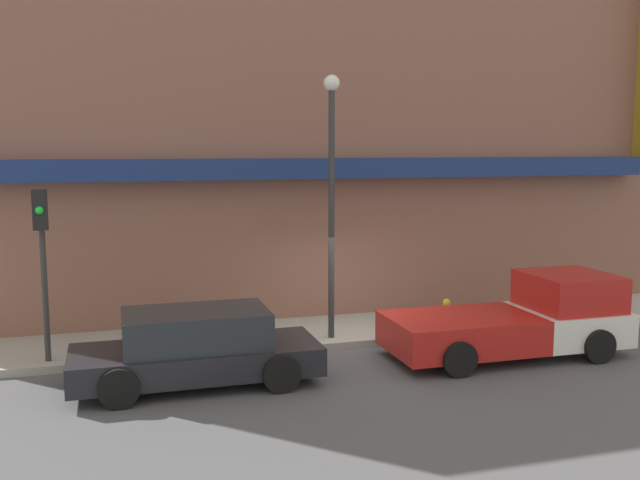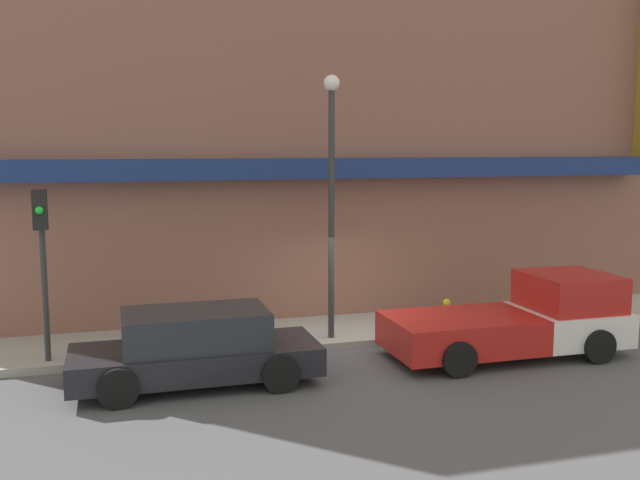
% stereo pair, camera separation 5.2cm
% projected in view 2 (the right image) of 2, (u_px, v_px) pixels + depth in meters
% --- Properties ---
extents(ground_plane, '(80.00, 80.00, 0.00)m').
position_uv_depth(ground_plane, '(357.00, 349.00, 16.09)').
color(ground_plane, '#4C4C4F').
extents(sidewalk, '(36.00, 2.58, 0.17)m').
position_uv_depth(sidewalk, '(339.00, 331.00, 17.30)').
color(sidewalk, '#9E998E').
rests_on(sidewalk, ground).
extents(building, '(19.80, 3.80, 10.86)m').
position_uv_depth(building, '(309.00, 124.00, 19.28)').
color(building, brown).
rests_on(building, ground).
extents(pickup_truck, '(5.24, 2.27, 1.74)m').
position_uv_depth(pickup_truck, '(521.00, 320.00, 15.54)').
color(pickup_truck, white).
rests_on(pickup_truck, ground).
extents(parked_car, '(4.69, 2.01, 1.45)m').
position_uv_depth(parked_car, '(196.00, 348.00, 13.59)').
color(parked_car, black).
rests_on(parked_car, ground).
extents(fire_hydrant, '(0.20, 0.20, 0.65)m').
position_uv_depth(fire_hydrant, '(446.00, 312.00, 17.53)').
color(fire_hydrant, yellow).
rests_on(fire_hydrant, sidewalk).
extents(street_lamp, '(0.36, 0.36, 5.93)m').
position_uv_depth(street_lamp, '(331.00, 178.00, 15.93)').
color(street_lamp, '#2D2D2D').
rests_on(street_lamp, sidewalk).
extents(traffic_light, '(0.28, 0.42, 3.52)m').
position_uv_depth(traffic_light, '(42.00, 244.00, 14.23)').
color(traffic_light, '#2D2D2D').
rests_on(traffic_light, sidewalk).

